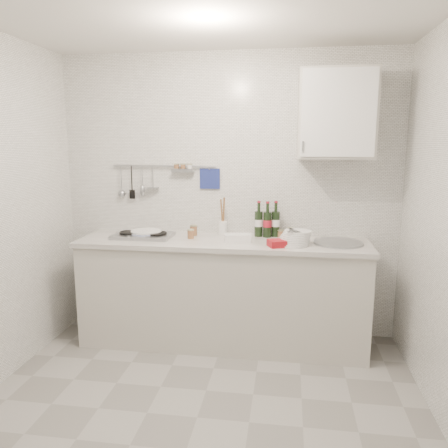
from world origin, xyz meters
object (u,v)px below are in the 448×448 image
object	(u,v)px
plate_stack_sink	(295,238)
wall_cabinet	(336,114)
wine_bottles	(267,219)
plate_stack_hob	(145,234)
utensil_crock	(223,226)

from	to	relation	value
plate_stack_sink	wall_cabinet	bearing A→B (deg)	35.53
wall_cabinet	plate_stack_sink	bearing A→B (deg)	-144.47
wine_bottles	plate_stack_hob	bearing A→B (deg)	-171.64
plate_stack_sink	wine_bottles	distance (m)	0.37
plate_stack_hob	plate_stack_sink	distance (m)	1.29
plate_stack_sink	utensil_crock	distance (m)	0.69
plate_stack_hob	utensil_crock	world-z (taller)	utensil_crock
plate_stack_sink	utensil_crock	bearing A→B (deg)	155.30
plate_stack_sink	wine_bottles	xyz separation A→B (m)	(-0.23, 0.28, 0.10)
utensil_crock	wall_cabinet	bearing A→B (deg)	-4.45
wine_bottles	utensil_crock	distance (m)	0.40
wall_cabinet	utensil_crock	distance (m)	1.33
plate_stack_hob	wine_bottles	distance (m)	1.07
wine_bottles	utensil_crock	size ratio (longest dim) A/B	0.92
plate_stack_hob	utensil_crock	distance (m)	0.68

